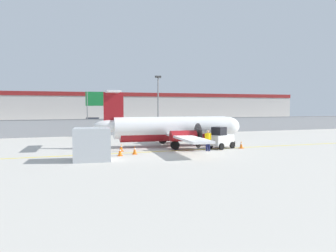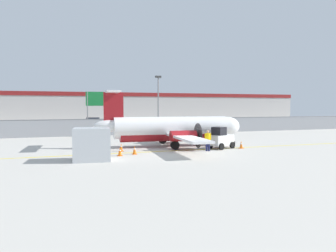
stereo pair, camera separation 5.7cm
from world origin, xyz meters
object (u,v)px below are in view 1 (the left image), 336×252
(ground_crew_worker, at_px, (208,139))
(traffic_cone_near_left, at_px, (241,145))
(parked_car_2, at_px, (92,122))
(apron_light_pole, at_px, (158,101))
(commuter_airplane, at_px, (174,129))
(parked_car_0, at_px, (14,126))
(parked_car_3, at_px, (121,124))
(parked_car_5, at_px, (173,123))
(parked_car_6, at_px, (189,121))
(cargo_container, at_px, (92,144))
(traffic_cone_far_right, at_px, (121,148))
(traffic_cone_far_left, at_px, (120,152))
(traffic_cone_near_right, at_px, (135,150))
(baggage_tug, at_px, (221,139))
(parked_car_1, at_px, (53,125))
(highway_sign, at_px, (100,102))
(parked_car_4, at_px, (138,122))

(ground_crew_worker, bearing_deg, traffic_cone_near_left, 107.81)
(parked_car_2, distance_m, apron_light_pole, 21.78)
(commuter_airplane, relative_size, parked_car_0, 3.81)
(parked_car_3, relative_size, parked_car_5, 0.99)
(ground_crew_worker, xyz_separation_m, parked_car_3, (-2.19, 26.21, -0.06))
(ground_crew_worker, distance_m, parked_car_3, 26.30)
(parked_car_6, bearing_deg, apron_light_pole, -123.92)
(cargo_container, relative_size, traffic_cone_far_right, 4.10)
(traffic_cone_far_right, xyz_separation_m, parked_car_0, (-10.53, 24.23, 0.58))
(cargo_container, distance_m, apron_light_pole, 18.09)
(traffic_cone_far_left, relative_size, traffic_cone_far_right, 1.00)
(traffic_cone_near_right, bearing_deg, parked_car_2, 89.41)
(ground_crew_worker, relative_size, parked_car_3, 0.40)
(traffic_cone_near_right, xyz_separation_m, traffic_cone_far_right, (-0.66, 1.90, 0.00))
(commuter_airplane, height_order, apron_light_pole, apron_light_pole)
(baggage_tug, xyz_separation_m, cargo_container, (-11.20, -2.77, 0.24))
(traffic_cone_far_left, distance_m, parked_car_6, 36.53)
(traffic_cone_far_right, bearing_deg, traffic_cone_near_right, -70.87)
(commuter_airplane, relative_size, parked_car_3, 3.74)
(traffic_cone_far_right, relative_size, parked_car_0, 0.15)
(baggage_tug, height_order, traffic_cone_near_left, baggage_tug)
(parked_car_1, distance_m, highway_sign, 9.58)
(parked_car_1, bearing_deg, parked_car_2, 61.41)
(cargo_container, height_order, parked_car_0, cargo_container)
(commuter_airplane, relative_size, ground_crew_worker, 9.46)
(parked_car_2, height_order, highway_sign, highway_sign)
(highway_sign, bearing_deg, parked_car_1, 129.70)
(traffic_cone_far_left, relative_size, parked_car_3, 0.15)
(parked_car_1, xyz_separation_m, highway_sign, (5.75, -6.93, 3.24))
(parked_car_2, relative_size, parked_car_4, 1.00)
(parked_car_6, bearing_deg, ground_crew_worker, -111.22)
(traffic_cone_far_right, distance_m, parked_car_0, 26.43)
(traffic_cone_far_right, relative_size, parked_car_5, 0.15)
(parked_car_4, xyz_separation_m, parked_car_6, (9.68, 0.64, 0.00))
(ground_crew_worker, height_order, traffic_cone_far_left, ground_crew_worker)
(baggage_tug, bearing_deg, traffic_cone_near_right, 163.33)
(parked_car_1, bearing_deg, traffic_cone_near_right, -69.13)
(baggage_tug, height_order, cargo_container, cargo_container)
(baggage_tug, xyz_separation_m, traffic_cone_far_right, (-8.51, 1.00, -0.54))
(parked_car_4, bearing_deg, parked_car_0, -164.31)
(cargo_container, relative_size, parked_car_3, 0.61)
(traffic_cone_far_left, relative_size, parked_car_4, 0.15)
(traffic_cone_near_right, height_order, highway_sign, highway_sign)
(cargo_container, distance_m, traffic_cone_near_left, 13.11)
(parked_car_4, bearing_deg, parked_car_2, 156.50)
(baggage_tug, height_order, traffic_cone_near_right, baggage_tug)
(baggage_tug, distance_m, traffic_cone_far_right, 8.58)
(parked_car_4, height_order, highway_sign, highway_sign)
(commuter_airplane, bearing_deg, parked_car_5, 74.77)
(apron_light_pole, bearing_deg, highway_sign, 139.75)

